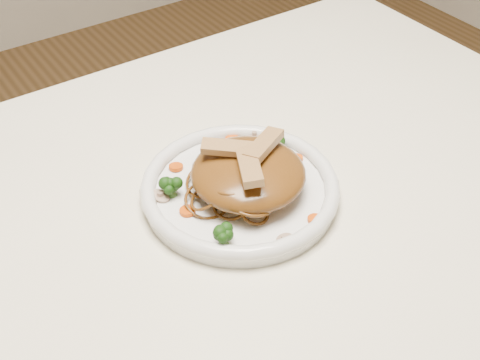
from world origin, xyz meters
TOP-DOWN VIEW (x-y plane):
  - table at (0.00, 0.00)m, footprint 1.20×0.80m
  - plate at (0.03, -0.00)m, footprint 0.31×0.31m
  - noodle_mound at (0.04, -0.01)m, footprint 0.17×0.17m
  - chicken_a at (0.07, -0.01)m, footprint 0.08×0.05m
  - chicken_b at (0.03, 0.01)m, footprint 0.07×0.06m
  - chicken_c at (0.03, -0.03)m, footprint 0.06×0.08m
  - broccoli_0 at (0.12, 0.04)m, footprint 0.03×0.03m
  - broccoli_1 at (-0.05, 0.04)m, footprint 0.03×0.03m
  - broccoli_2 at (-0.04, -0.07)m, footprint 0.03×0.03m
  - broccoli_3 at (0.11, -0.01)m, footprint 0.04×0.04m
  - carrot_0 at (0.08, 0.09)m, footprint 0.03×0.03m
  - carrot_1 at (-0.05, -0.00)m, footprint 0.02×0.02m
  - carrot_2 at (0.13, 0.00)m, footprint 0.02×0.02m
  - carrot_3 at (-0.02, 0.08)m, footprint 0.02×0.02m
  - carrot_4 at (0.08, -0.10)m, footprint 0.02×0.02m
  - mushroom_0 at (0.02, -0.11)m, footprint 0.03×0.03m
  - mushroom_1 at (0.13, 0.05)m, footprint 0.03×0.03m
  - mushroom_2 at (-0.06, 0.04)m, footprint 0.03×0.03m
  - mushroom_3 at (0.11, 0.08)m, footprint 0.03×0.03m

SIDE VIEW (x-z plane):
  - table at x=0.00m, z-range 0.28..1.03m
  - plate at x=0.03m, z-range 0.75..0.77m
  - carrot_0 at x=0.08m, z-range 0.77..0.77m
  - carrot_1 at x=-0.05m, z-range 0.77..0.77m
  - carrot_2 at x=0.13m, z-range 0.77..0.77m
  - carrot_3 at x=-0.02m, z-range 0.77..0.77m
  - carrot_4 at x=0.08m, z-range 0.77..0.77m
  - mushroom_0 at x=0.02m, z-range 0.77..0.77m
  - mushroom_1 at x=0.13m, z-range 0.77..0.77m
  - mushroom_2 at x=-0.06m, z-range 0.77..0.77m
  - mushroom_3 at x=0.11m, z-range 0.77..0.77m
  - broccoli_0 at x=0.12m, z-range 0.77..0.79m
  - broccoli_2 at x=-0.04m, z-range 0.77..0.80m
  - broccoli_1 at x=-0.05m, z-range 0.77..0.80m
  - broccoli_3 at x=0.11m, z-range 0.77..0.80m
  - noodle_mound at x=0.04m, z-range 0.77..0.82m
  - chicken_b at x=0.03m, z-range 0.82..0.83m
  - chicken_a at x=0.07m, z-range 0.82..0.83m
  - chicken_c at x=0.03m, z-range 0.82..0.83m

